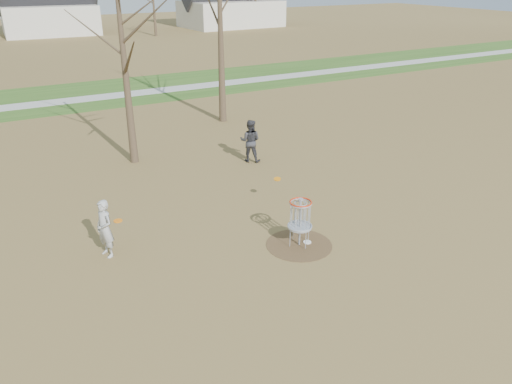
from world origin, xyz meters
TOP-DOWN VIEW (x-y plane):
  - ground at (0.00, 0.00)m, footprint 160.00×160.00m
  - green_band at (0.00, 21.00)m, footprint 160.00×8.00m
  - footpath at (0.00, 20.00)m, footprint 160.00×1.50m
  - dirt_circle at (0.00, 0.00)m, footprint 1.80×1.80m
  - player_standing at (-4.65, 2.00)m, footprint 0.54×0.66m
  - player_throwing at (1.96, 6.35)m, footprint 1.02×0.99m
  - disc_grounded at (0.26, -0.01)m, footprint 0.22×0.22m
  - discs_in_play at (-1.66, 2.15)m, footprint 5.32×0.77m
  - disc_golf_basket at (0.00, 0.00)m, footprint 0.64×0.64m
  - houses_row at (4.32, 52.56)m, footprint 56.51×10.01m

SIDE VIEW (x-z plane):
  - ground at x=0.00m, z-range 0.00..0.00m
  - green_band at x=0.00m, z-range 0.00..0.01m
  - dirt_circle at x=0.00m, z-range 0.00..0.01m
  - footpath at x=0.00m, z-range 0.01..0.02m
  - disc_grounded at x=0.26m, z-range 0.01..0.03m
  - player_standing at x=-4.65m, z-range 0.00..1.56m
  - player_throwing at x=1.96m, z-range 0.00..1.66m
  - disc_golf_basket at x=0.00m, z-range 0.24..1.59m
  - discs_in_play at x=-1.66m, z-range 0.88..1.01m
  - houses_row at x=4.32m, z-range -0.11..7.15m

